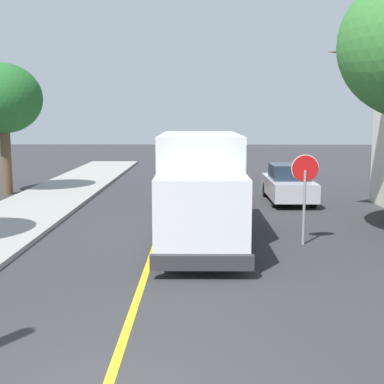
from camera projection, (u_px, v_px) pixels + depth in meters
name	position (u px, v px, depth m)	size (l,w,h in m)	color
centre_line_yellow	(159.00, 232.00, 16.42)	(0.16, 56.00, 0.01)	gold
box_truck	(200.00, 182.00, 15.22)	(2.47, 7.20, 3.20)	silver
parked_car_near	(221.00, 183.00, 22.51)	(1.89, 4.43, 1.67)	maroon
parked_car_mid	(221.00, 167.00, 29.35)	(1.94, 4.46, 1.67)	black
parked_van_across	(288.00, 184.00, 22.11)	(1.82, 4.41, 1.67)	#B7B7BC
stop_sign	(305.00, 182.00, 14.64)	(0.80, 0.10, 2.65)	gray
street_tree_down_block	(3.00, 99.00, 23.66)	(3.63, 3.63, 6.20)	brown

